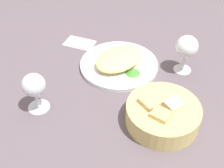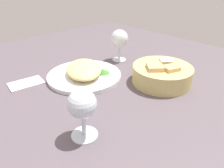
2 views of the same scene
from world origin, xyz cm
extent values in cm
cube|color=#584E55|center=(0.00, 0.00, -1.00)|extent=(140.00, 140.00, 2.00)
cylinder|color=white|center=(-6.56, -0.08, 0.70)|extent=(26.26, 26.26, 1.40)
ellipsoid|color=#EDD27E|center=(-6.56, -0.08, 3.27)|extent=(21.64, 19.89, 3.74)
cone|color=#408C30|center=(-2.54, 5.49, 2.21)|extent=(4.84, 4.84, 1.63)
cylinder|color=#CCBB70|center=(14.43, 17.21, 3.00)|extent=(19.92, 19.92, 6.00)
cube|color=tan|center=(17.82, 16.79, 4.96)|extent=(5.47, 5.74, 4.58)
cube|color=beige|center=(13.85, 19.64, 5.47)|extent=(5.90, 5.89, 4.39)
cube|color=tan|center=(13.76, 13.74, 4.56)|extent=(7.46, 7.39, 5.54)
cylinder|color=silver|center=(18.08, -17.86, 0.30)|extent=(6.31, 6.31, 0.60)
cylinder|color=silver|center=(18.08, -17.86, 3.10)|extent=(1.00, 1.00, 5.01)
sphere|color=silver|center=(18.08, -17.86, 8.89)|extent=(6.56, 6.56, 6.56)
cylinder|color=silver|center=(-10.03, 20.93, 0.30)|extent=(5.83, 5.83, 0.60)
cylinder|color=silver|center=(-10.03, 20.93, 3.25)|extent=(1.00, 1.00, 5.30)
sphere|color=silver|center=(-10.03, 20.93, 9.49)|extent=(7.19, 7.19, 7.19)
cube|color=white|center=(-16.03, -17.59, 0.40)|extent=(8.20, 11.72, 0.80)
camera|label=1|loc=(68.04, 17.26, 60.63)|focal=45.92mm
camera|label=2|loc=(49.84, -38.33, 34.09)|focal=33.47mm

